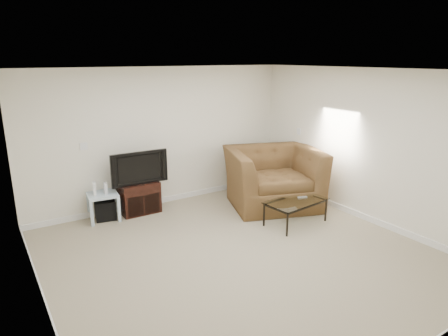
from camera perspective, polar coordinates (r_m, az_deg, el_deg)
floor at (r=5.68m, az=2.29°, el=-12.31°), size 5.00×5.00×0.00m
ceiling at (r=5.02m, az=2.61°, el=13.76°), size 5.00×5.00×0.00m
wall_back at (r=7.35m, az=-8.79°, el=4.37°), size 5.00×0.02×2.50m
wall_left at (r=4.37m, az=-25.71°, el=-4.86°), size 0.02×5.00×2.50m
wall_right at (r=6.92m, az=19.72°, el=2.93°), size 0.02×5.00×2.50m
plate_back at (r=6.91m, az=-19.41°, el=2.95°), size 0.12×0.02×0.12m
plate_right_switch at (r=7.97m, az=10.62°, el=5.15°), size 0.02×0.09×0.13m
plate_right_outlet at (r=7.98m, az=11.74°, el=-1.92°), size 0.02×0.08×0.12m
tv_stand at (r=7.20m, az=-12.06°, el=-4.09°), size 0.66×0.46×0.55m
dvd_player at (r=7.11m, az=-12.03°, el=-2.78°), size 0.37×0.26×0.05m
television at (r=7.01m, az=-12.24°, el=0.17°), size 0.92×0.20×0.57m
side_table at (r=7.04m, az=-16.86°, el=-5.28°), size 0.54×0.54×0.46m
subwoofer at (r=7.08m, az=-16.61°, el=-5.71°), size 0.38×0.38×0.33m
game_console at (r=6.90m, az=-18.00°, el=-2.83°), size 0.08×0.16×0.21m
game_case at (r=6.92m, az=-16.58°, el=-2.77°), size 0.07×0.14×0.18m
recliner at (r=7.33m, az=7.11°, el=0.01°), size 1.87×1.53×1.41m
coffee_table at (r=6.70m, az=10.17°, el=-6.20°), size 1.08×0.69×0.40m
remote at (r=6.77m, az=11.14°, el=-4.10°), size 0.17×0.09×0.02m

